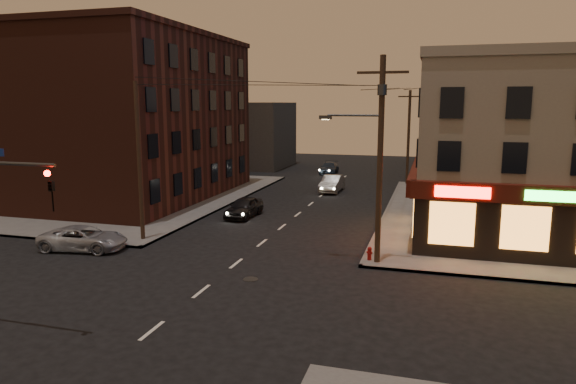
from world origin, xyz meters
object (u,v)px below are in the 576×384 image
(sedan_mid, at_px, (332,184))
(sedan_far, at_px, (329,168))
(sedan_near, at_px, (244,207))
(suv_cross, at_px, (83,238))
(fire_hydrant, at_px, (370,253))

(sedan_mid, xyz_separation_m, sedan_far, (-2.65, 11.76, -0.10))
(sedan_mid, distance_m, sedan_far, 12.05)
(sedan_near, height_order, sedan_mid, sedan_mid)
(suv_cross, bearing_deg, fire_hydrant, -90.52)
(suv_cross, bearing_deg, sedan_near, -36.41)
(suv_cross, xyz_separation_m, sedan_near, (5.50, 10.15, 0.05))
(sedan_near, xyz_separation_m, sedan_far, (1.28, 23.77, -0.05))
(suv_cross, distance_m, sedan_mid, 24.08)
(suv_cross, distance_m, sedan_near, 11.54)
(sedan_mid, relative_size, sedan_far, 1.02)
(fire_hydrant, bearing_deg, suv_cross, -172.57)
(suv_cross, bearing_deg, sedan_far, -19.26)
(sedan_near, relative_size, sedan_mid, 0.90)
(fire_hydrant, bearing_deg, sedan_mid, 106.31)
(sedan_mid, height_order, sedan_far, sedan_mid)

